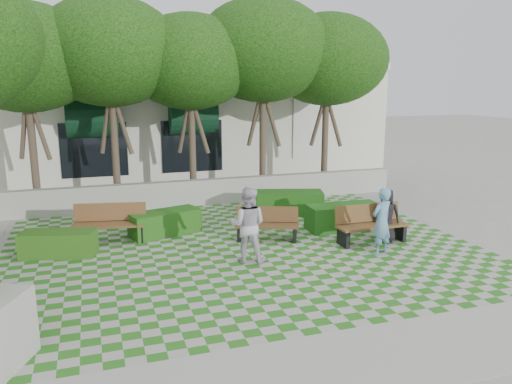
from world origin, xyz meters
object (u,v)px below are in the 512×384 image
object	(u,v)px
bench_east	(371,225)
hedge_east	(343,217)
hedge_midleft	(165,223)
person_blue	(382,221)
hedge_west	(59,244)
bench_mid	(267,224)
person_white	(248,225)
hedge_midright	(289,203)
bench_west	(109,224)
person_dark	(386,215)

from	to	relation	value
bench_east	hedge_east	world-z (taller)	bench_east
hedge_midleft	person_blue	size ratio (longest dim) A/B	1.15
hedge_west	person_blue	xyz separation A→B (m)	(7.73, -2.44, 0.54)
bench_east	hedge_west	size ratio (longest dim) A/B	1.09
bench_mid	person_white	xyz separation A→B (m)	(-1.02, -1.47, 0.49)
bench_mid	hedge_midright	xyz separation A→B (m)	(1.62, 2.37, -0.05)
bench_east	person_white	bearing A→B (deg)	-174.63
hedge_west	person_blue	size ratio (longest dim) A/B	1.05
bench_west	person_blue	xyz separation A→B (m)	(6.46, -3.27, 0.37)
bench_east	person_blue	xyz separation A→B (m)	(-0.27, -0.93, 0.36)
person_blue	person_white	xyz separation A→B (m)	(-3.35, 0.55, 0.06)
hedge_west	person_dark	world-z (taller)	person_dark
hedge_east	person_white	bearing A→B (deg)	-154.09
bench_west	hedge_west	world-z (taller)	bench_west
hedge_midright	person_blue	size ratio (longest dim) A/B	1.27
bench_west	person_dark	distance (m)	7.55
bench_west	person_white	distance (m)	4.16
bench_mid	hedge_east	distance (m)	2.49
hedge_west	bench_mid	bearing A→B (deg)	-4.42
hedge_midright	person_blue	world-z (taller)	person_blue
person_dark	hedge_midleft	bearing A→B (deg)	2.96
bench_east	hedge_midright	size ratio (longest dim) A/B	0.90
bench_mid	hedge_midright	size ratio (longest dim) A/B	0.83
person_dark	hedge_east	bearing A→B (deg)	-41.85
bench_mid	hedge_east	xyz separation A→B (m)	(2.48, 0.23, -0.06)
hedge_west	bench_east	bearing A→B (deg)	-10.70
bench_east	hedge_west	xyz separation A→B (m)	(-8.00, 1.51, -0.18)
person_dark	person_white	xyz separation A→B (m)	(-4.03, -0.29, 0.19)
bench_east	hedge_midleft	size ratio (longest dim) A/B	0.99
bench_mid	hedge_east	world-z (taller)	bench_mid
person_dark	hedge_west	bearing A→B (deg)	16.59
bench_mid	person_white	bearing A→B (deg)	-103.93
bench_east	hedge_east	size ratio (longest dim) A/B	0.91
bench_mid	hedge_midright	bearing A→B (deg)	76.42
hedge_west	hedge_east	bearing A→B (deg)	-1.35
person_dark	person_white	distance (m)	4.05
hedge_midleft	person_blue	distance (m)	6.01
bench_east	hedge_west	world-z (taller)	bench_east
bench_east	hedge_east	distance (m)	1.34
hedge_midright	bench_mid	bearing A→B (deg)	-124.39
bench_east	hedge_midleft	distance (m)	5.76
hedge_east	hedge_west	size ratio (longest dim) A/B	1.20
bench_east	person_dark	xyz separation A→B (m)	(0.42, -0.08, 0.24)
bench_mid	bench_west	bearing A→B (deg)	-176.05
bench_east	hedge_midleft	xyz separation A→B (m)	(-5.20, 2.46, -0.15)
hedge_east	hedge_midright	bearing A→B (deg)	111.93
bench_mid	person_white	world-z (taller)	person_white
hedge_west	person_dark	xyz separation A→B (m)	(8.42, -1.59, 0.42)
hedge_midright	hedge_east	bearing A→B (deg)	-68.07
bench_west	person_blue	size ratio (longest dim) A/B	1.19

